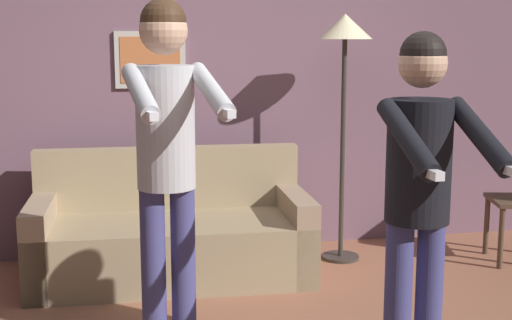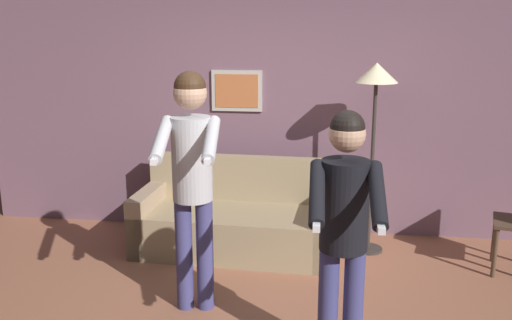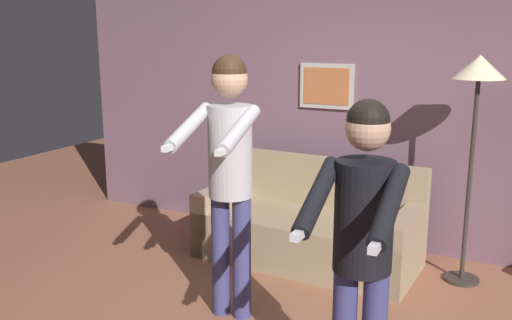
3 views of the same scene
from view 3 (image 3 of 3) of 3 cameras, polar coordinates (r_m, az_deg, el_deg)
back_wall_assembly at (r=5.34m, az=11.72°, el=5.06°), size 6.40×0.09×2.60m
couch at (r=5.10m, az=5.29°, el=-6.95°), size 1.94×0.93×0.87m
torchiere_lamp at (r=4.67m, az=21.30°, el=6.73°), size 0.40×0.40×1.82m
person_standing_left at (r=3.85m, az=-2.71°, el=-0.05°), size 0.49×0.77×1.85m
person_standing_right at (r=2.93m, az=10.58°, el=-7.07°), size 0.44×0.68×1.68m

